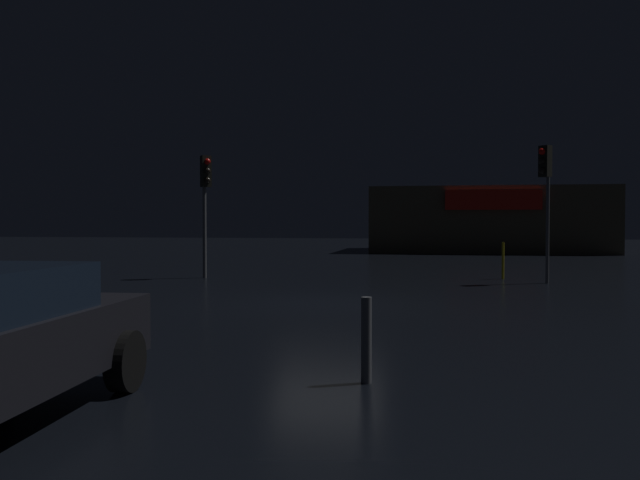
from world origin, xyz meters
TOP-DOWN VIEW (x-y plane):
  - ground_plane at (0.00, 0.00)m, footprint 120.00×120.00m
  - store_building at (5.71, 28.74)m, footprint 14.37×9.24m
  - traffic_signal_main at (-5.12, 6.17)m, footprint 0.41×0.43m
  - traffic_signal_opposite at (5.76, 6.07)m, footprint 0.42×0.42m
  - bollard_kerb_a at (1.68, -7.28)m, footprint 0.12×0.12m
  - bollard_kerb_b at (4.67, 7.52)m, footprint 0.08×0.08m

SIDE VIEW (x-z plane):
  - ground_plane at x=0.00m, z-range 0.00..0.00m
  - bollard_kerb_a at x=1.68m, z-range 0.00..1.01m
  - bollard_kerb_b at x=4.67m, z-range 0.00..1.21m
  - store_building at x=5.71m, z-range 0.00..4.02m
  - traffic_signal_main at x=-5.12m, z-range 0.97..5.06m
  - traffic_signal_opposite at x=5.76m, z-range 1.15..5.36m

